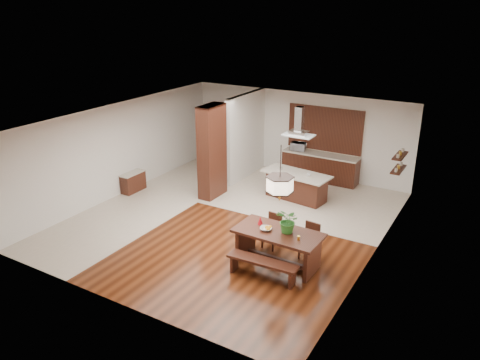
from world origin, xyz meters
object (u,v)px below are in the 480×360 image
Objects in this scene: dining_bench at (262,269)px; kitchen_island at (296,186)px; hallway_console at (133,182)px; dining_chair_left at (271,231)px; island_cup at (309,175)px; pendant_lantern at (280,174)px; fruit_bowl at (266,229)px; foliage_plant at (289,221)px; dining_chair_right at (309,242)px; microwave at (298,146)px; range_hood at (299,121)px; dining_table at (278,240)px.

kitchen_island is at bearing 104.84° from dining_bench.
hallway_console is at bearing -149.23° from kitchen_island.
dining_chair_left is 7.60× the size of island_cup.
pendant_lantern reaches higher than fruit_bowl.
fruit_bowl is (5.71, -1.75, 0.56)m from hallway_console.
foliage_plant is 2.15× the size of fruit_bowl.
dining_chair_right is 0.93m from foliage_plant.
microwave reaches higher than kitchen_island.
dining_chair_right is 3.20× the size of fruit_bowl.
dining_bench is at bearing -91.43° from pendant_lantern.
foliage_plant is (0.23, 0.79, 0.90)m from dining_bench.
range_hood reaches higher than dining_chair_right.
range_hood is at bearing 124.57° from dining_chair_right.
pendant_lantern reaches higher than island_cup.
dining_chair_left is at bearing -10.77° from hallway_console.
foliage_plant is 0.27× the size of kitchen_island.
pendant_lantern reaches higher than hallway_console.
dining_chair_right is at bearing 49.28° from pendant_lantern.
dining_bench is at bearing -80.06° from island_cup.
microwave is at bearing 111.66° from foliage_plant.
hallway_console is at bearing -156.51° from range_hood.
island_cup is (-1.31, 3.08, 0.47)m from dining_chair_right.
dining_chair_right is 7.66× the size of island_cup.
pendant_lantern is 6.10m from microwave.
microwave reaches higher than dining_table.
foliage_plant reaches higher than dining_chair_left.
microwave is at bearing 107.29° from dining_bench.
dining_table is 4.11× the size of microwave.
range_hood is at bearing 97.31° from kitchen_island.
dining_table is at bearing -15.60° from hallway_console.
hallway_console is 0.98× the size of range_hood.
microwave is at bearing 121.64° from island_cup.
fruit_bowl is at bearing -164.46° from pendant_lantern.
dining_chair_right is 1.97m from pendant_lantern.
foliage_plant reaches higher than hallway_console.
fruit_bowl is at bearing -164.14° from foliage_plant.
dining_chair_left is at bearing 127.86° from pendant_lantern.
dining_table is at bearing -90.00° from pendant_lantern.
fruit_bowl reaches higher than kitchen_island.
range_hood reaches higher than hallway_console.
kitchen_island is at bearing 107.80° from dining_table.
kitchen_island is (-1.19, 4.47, 0.21)m from dining_bench.
foliage_plant is 5.14× the size of island_cup.
dining_chair_right is at bearing 60.76° from foliage_plant.
island_cup is at bearing 99.94° from dining_bench.
range_hood is at bearing 107.79° from pendant_lantern.
fruit_bowl is at bearing -76.46° from range_hood.
range_hood is (-1.20, 3.75, 0.22)m from pendant_lantern.
dining_chair_right reaches higher than kitchen_island.
microwave is (-2.22, 5.58, -0.04)m from foliage_plant.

